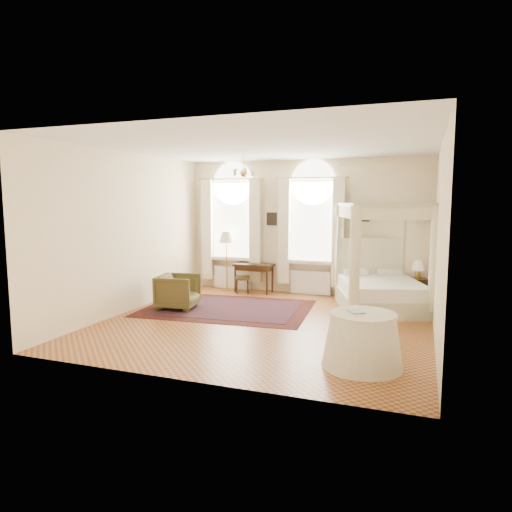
{
  "coord_description": "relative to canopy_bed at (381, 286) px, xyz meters",
  "views": [
    {
      "loc": [
        2.74,
        -7.99,
        2.31
      ],
      "look_at": [
        -0.33,
        0.4,
        1.22
      ],
      "focal_mm": 32.0,
      "sensor_mm": 36.0,
      "label": 1
    }
  ],
  "objects": [
    {
      "name": "stool",
      "position": [
        -3.43,
        0.61,
        -0.17
      ],
      "size": [
        0.47,
        0.47,
        0.41
      ],
      "color": "#4A3B1F",
      "rests_on": "ground"
    },
    {
      "name": "window_right",
      "position": [
        -1.77,
        1.0,
        0.98
      ],
      "size": [
        1.62,
        0.27,
        3.29
      ],
      "color": "white",
      "rests_on": "room_walls"
    },
    {
      "name": "canopy_bed",
      "position": [
        0.0,
        0.0,
        0.0
      ],
      "size": [
        2.26,
        2.49,
        2.26
      ],
      "color": "beige",
      "rests_on": "ground"
    },
    {
      "name": "window_left",
      "position": [
        -3.87,
        1.0,
        0.98
      ],
      "size": [
        1.62,
        0.27,
        3.29
      ],
      "color": "white",
      "rests_on": "room_walls"
    },
    {
      "name": "ground",
      "position": [
        -1.97,
        -1.88,
        -0.51
      ],
      "size": [
        6.0,
        6.0,
        0.0
      ],
      "primitive_type": "plane",
      "color": "#AE6432",
      "rests_on": "ground"
    },
    {
      "name": "coffee_table",
      "position": [
        -4.09,
        -1.55,
        -0.16
      ],
      "size": [
        0.62,
        0.47,
        0.4
      ],
      "color": "white",
      "rests_on": "ground"
    },
    {
      "name": "room_walls",
      "position": [
        -1.97,
        -1.88,
        1.47
      ],
      "size": [
        6.0,
        6.0,
        6.0
      ],
      "color": "#F9E5BD",
      "rests_on": "ground"
    },
    {
      "name": "nightstand_lamp",
      "position": [
        0.72,
        0.86,
        0.33
      ],
      "size": [
        0.28,
        0.28,
        0.4
      ],
      "color": "#AC8939",
      "rests_on": "nightstand"
    },
    {
      "name": "wall_pictures",
      "position": [
        -1.88,
        1.09,
        1.38
      ],
      "size": [
        2.54,
        0.03,
        0.39
      ],
      "color": "black",
      "rests_on": "room_walls"
    },
    {
      "name": "floor_lamp",
      "position": [
        -3.93,
        0.8,
        0.79
      ],
      "size": [
        0.39,
        0.39,
        1.53
      ],
      "color": "#AC8939",
      "rests_on": "ground"
    },
    {
      "name": "book",
      "position": [
        -0.13,
        -3.61,
        0.27
      ],
      "size": [
        0.28,
        0.31,
        0.02
      ],
      "primitive_type": "imported",
      "rotation": [
        0.0,
        0.0,
        0.48
      ],
      "color": "black",
      "rests_on": "side_table"
    },
    {
      "name": "laptop",
      "position": [
        -3.16,
        0.71,
        0.23
      ],
      "size": [
        0.36,
        0.3,
        0.02
      ],
      "primitive_type": "imported",
      "rotation": [
        0.0,
        0.0,
        2.77
      ],
      "color": "black",
      "rests_on": "writing_desk"
    },
    {
      "name": "armchair",
      "position": [
        -4.09,
        -1.43,
        -0.14
      ],
      "size": [
        0.94,
        0.92,
        0.74
      ],
      "primitive_type": "imported",
      "rotation": [
        0.0,
        0.0,
        1.74
      ],
      "color": "#49401F",
      "rests_on": "ground"
    },
    {
      "name": "writing_desk",
      "position": [
        -3.18,
        0.78,
        0.11
      ],
      "size": [
        0.99,
        0.55,
        0.73
      ],
      "color": "#35200E",
      "rests_on": "ground"
    },
    {
      "name": "chandelier",
      "position": [
        -2.87,
        -0.68,
        2.39
      ],
      "size": [
        0.51,
        0.45,
        0.5
      ],
      "color": "#AC8939",
      "rests_on": "room_walls"
    },
    {
      "name": "side_table",
      "position": [
        0.06,
        -3.58,
        -0.14
      ],
      "size": [
        1.12,
        1.12,
        0.77
      ],
      "color": "white",
      "rests_on": "ground"
    },
    {
      "name": "nightstand",
      "position": [
        0.73,
        0.82,
        -0.23
      ],
      "size": [
        0.49,
        0.47,
        0.57
      ],
      "primitive_type": "cube",
      "rotation": [
        0.0,
        0.0,
        0.31
      ],
      "color": "#35200E",
      "rests_on": "ground"
    },
    {
      "name": "oriental_rug",
      "position": [
        -3.1,
        -1.06,
        -0.51
      ],
      "size": [
        3.69,
        2.8,
        0.01
      ],
      "color": "#41110F",
      "rests_on": "ground"
    }
  ]
}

